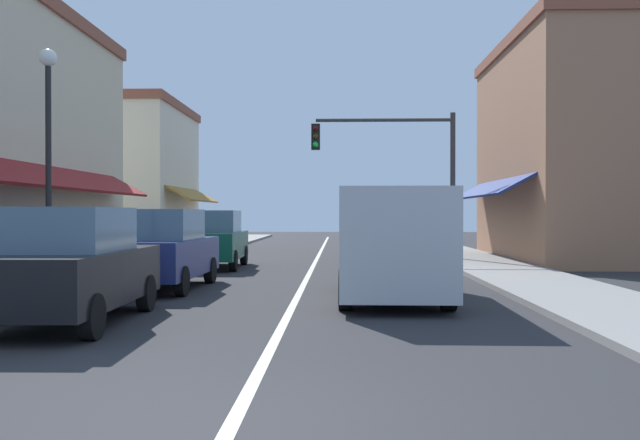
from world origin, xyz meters
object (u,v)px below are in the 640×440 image
street_lamp_left_near (48,131)px  parked_car_nearest_left (70,266)px  traffic_signal_mast_arm (401,159)px  parked_car_second_left (162,250)px  van_in_lane (391,241)px  parked_car_third_left (213,239)px

street_lamp_left_near → parked_car_nearest_left: bearing=-62.8°
traffic_signal_mast_arm → street_lamp_left_near: bearing=-129.0°
parked_car_nearest_left → street_lamp_left_near: size_ratio=0.81×
parked_car_second_left → traffic_signal_mast_arm: 11.21m
parked_car_second_left → traffic_signal_mast_arm: (6.08, 9.02, 2.70)m
van_in_lane → traffic_signal_mast_arm: traffic_signal_mast_arm is taller
parked_car_nearest_left → parked_car_third_left: same height
parked_car_second_left → parked_car_nearest_left: bearing=-90.2°
van_in_lane → street_lamp_left_near: (-7.04, 0.61, 2.25)m
parked_car_third_left → van_in_lane: van_in_lane is taller
parked_car_third_left → van_in_lane: bearing=-58.7°
parked_car_third_left → street_lamp_left_near: bearing=-108.3°
traffic_signal_mast_arm → street_lamp_left_near: size_ratio=1.02×
parked_car_nearest_left → traffic_signal_mast_arm: traffic_signal_mast_arm is taller
parked_car_third_left → van_in_lane: (4.91, -7.62, 0.27)m
traffic_signal_mast_arm → street_lamp_left_near: (-8.17, -10.07, -0.18)m
parked_car_third_left → parked_car_nearest_left: bearing=-92.5°
traffic_signal_mast_arm → street_lamp_left_near: traffic_signal_mast_arm is taller
parked_car_third_left → street_lamp_left_near: size_ratio=0.82×
street_lamp_left_near → parked_car_second_left: bearing=26.7°
parked_car_nearest_left → parked_car_second_left: same height
parked_car_third_left → parked_car_second_left: bearing=-91.9°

